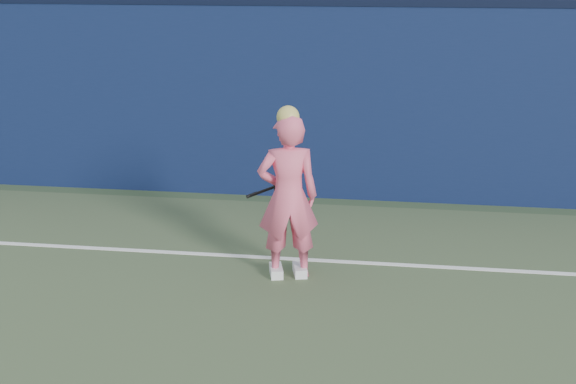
# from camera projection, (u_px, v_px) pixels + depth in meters

# --- Properties ---
(backstop_wall) EXTENTS (24.00, 0.40, 2.50)m
(backstop_wall) POSITION_uv_depth(u_px,v_px,m) (354.00, 104.00, 10.45)
(backstop_wall) COLOR #0D193B
(backstop_wall) RESTS_ON ground
(wall_cap) EXTENTS (24.00, 0.42, 0.10)m
(wall_cap) POSITION_uv_depth(u_px,v_px,m) (356.00, 1.00, 10.09)
(wall_cap) COLOR black
(wall_cap) RESTS_ON backstop_wall
(player) EXTENTS (0.68, 0.53, 1.73)m
(player) POSITION_uv_depth(u_px,v_px,m) (288.00, 196.00, 7.85)
(player) COLOR #EC5B7B
(player) RESTS_ON ground
(racket) EXTENTS (0.54, 0.28, 0.31)m
(racket) POSITION_uv_depth(u_px,v_px,m) (283.00, 185.00, 8.30)
(racket) COLOR black
(racket) RESTS_ON ground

